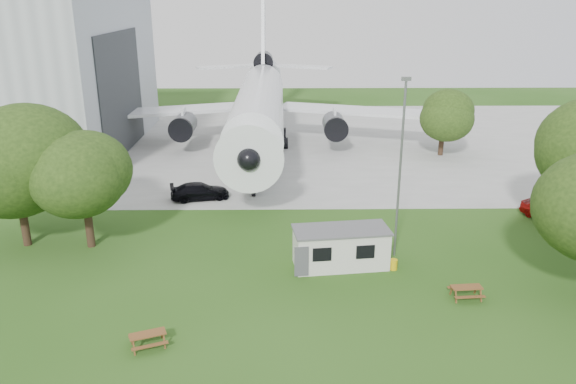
{
  "coord_description": "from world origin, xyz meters",
  "views": [
    {
      "loc": [
        0.45,
        -28.63,
        16.85
      ],
      "look_at": [
        0.92,
        8.0,
        4.0
      ],
      "focal_mm": 35.0,
      "sensor_mm": 36.0,
      "label": 1
    }
  ],
  "objects_px": {
    "picnic_west": "(149,346)",
    "picnic_east": "(465,298)",
    "site_cabin": "(341,247)",
    "airliner": "(260,102)"
  },
  "relations": [
    {
      "from": "site_cabin",
      "to": "picnic_east",
      "type": "distance_m",
      "value": 8.29
    },
    {
      "from": "site_cabin",
      "to": "picnic_west",
      "type": "bearing_deg",
      "value": -140.09
    },
    {
      "from": "airliner",
      "to": "site_cabin",
      "type": "bearing_deg",
      "value": -78.5
    },
    {
      "from": "picnic_west",
      "to": "picnic_east",
      "type": "relative_size",
      "value": 1.0
    },
    {
      "from": "airliner",
      "to": "picnic_west",
      "type": "distance_m",
      "value": 40.67
    },
    {
      "from": "site_cabin",
      "to": "picnic_east",
      "type": "height_order",
      "value": "site_cabin"
    },
    {
      "from": "picnic_west",
      "to": "picnic_east",
      "type": "distance_m",
      "value": 18.21
    },
    {
      "from": "picnic_west",
      "to": "picnic_east",
      "type": "xyz_separation_m",
      "value": [
        17.62,
        4.6,
        0.0
      ]
    },
    {
      "from": "airliner",
      "to": "site_cabin",
      "type": "xyz_separation_m",
      "value": [
        6.34,
        -31.18,
        -3.96
      ]
    },
    {
      "from": "airliner",
      "to": "picnic_west",
      "type": "height_order",
      "value": "airliner"
    }
  ]
}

